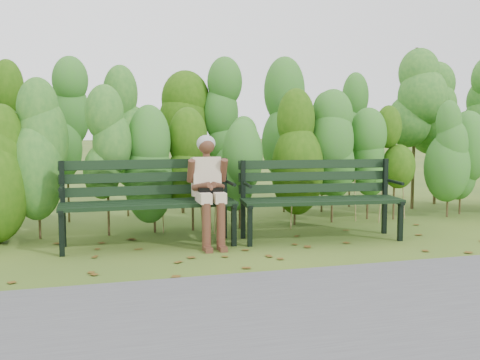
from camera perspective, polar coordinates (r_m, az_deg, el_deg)
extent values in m
plane|color=#35531C|center=(6.27, 0.87, -7.15)|extent=(80.00, 80.00, 0.00)
cube|color=#474749|center=(4.29, 9.53, -13.41)|extent=(60.00, 2.50, 0.01)
cylinder|color=#47381E|center=(7.23, -18.71, -2.48)|extent=(0.03, 0.03, 0.80)
ellipsoid|color=#2A6823|center=(7.17, -18.88, 2.58)|extent=(0.64, 0.64, 1.44)
cylinder|color=#47381E|center=(7.23, -13.86, -2.35)|extent=(0.03, 0.03, 0.80)
ellipsoid|color=#2A6823|center=(7.16, -13.99, 2.72)|extent=(0.64, 0.64, 1.44)
cylinder|color=#47381E|center=(7.27, -9.03, -2.20)|extent=(0.03, 0.03, 0.80)
ellipsoid|color=#2A6823|center=(7.21, -9.12, 2.84)|extent=(0.64, 0.64, 1.44)
cylinder|color=#47381E|center=(7.37, -4.30, -2.04)|extent=(0.03, 0.03, 0.80)
ellipsoid|color=#2A6823|center=(7.30, -4.34, 2.94)|extent=(0.64, 0.64, 1.44)
cylinder|color=#47381E|center=(7.51, 0.28, -1.87)|extent=(0.03, 0.03, 0.80)
ellipsoid|color=#2A6823|center=(7.45, 0.29, 3.01)|extent=(0.64, 0.64, 1.44)
cylinder|color=#47381E|center=(7.70, 4.67, -1.70)|extent=(0.03, 0.03, 0.80)
ellipsoid|color=#2A6823|center=(7.64, 4.71, 3.06)|extent=(0.64, 0.64, 1.44)
cylinder|color=#47381E|center=(7.93, 8.82, -1.53)|extent=(0.03, 0.03, 0.80)
ellipsoid|color=#2A6823|center=(7.87, 8.89, 3.10)|extent=(0.64, 0.64, 1.44)
cylinder|color=#47381E|center=(8.20, 12.71, -1.36)|extent=(0.03, 0.03, 0.80)
ellipsoid|color=#2A6823|center=(8.15, 12.81, 3.11)|extent=(0.64, 0.64, 1.44)
cylinder|color=#47381E|center=(8.51, 16.34, -1.19)|extent=(0.03, 0.03, 0.80)
ellipsoid|color=#2A6823|center=(8.46, 16.46, 3.12)|extent=(0.64, 0.64, 1.44)
cylinder|color=#47381E|center=(8.85, 19.70, -1.04)|extent=(0.03, 0.03, 0.80)
ellipsoid|color=#2A6823|center=(8.80, 19.84, 3.11)|extent=(0.64, 0.64, 1.44)
cylinder|color=#47381E|center=(9.21, 22.80, -0.89)|extent=(0.03, 0.03, 0.80)
ellipsoid|color=#2A6823|center=(9.17, 22.96, 3.09)|extent=(0.64, 0.64, 1.44)
cylinder|color=#47381E|center=(8.25, -22.19, -0.56)|extent=(0.04, 0.04, 1.10)
ellipsoid|color=#24510C|center=(8.21, -22.43, 5.56)|extent=(0.70, 0.70, 1.98)
cylinder|color=#47381E|center=(8.20, -16.85, -0.41)|extent=(0.04, 0.04, 1.10)
ellipsoid|color=#24510C|center=(8.15, -17.03, 5.75)|extent=(0.70, 0.70, 1.98)
cylinder|color=#47381E|center=(8.22, -11.49, -0.26)|extent=(0.04, 0.04, 1.10)
ellipsoid|color=#24510C|center=(8.17, -11.62, 5.88)|extent=(0.70, 0.70, 1.98)
cylinder|color=#47381E|center=(8.31, -6.20, -0.11)|extent=(0.04, 0.04, 1.10)
ellipsoid|color=#24510C|center=(8.26, -6.27, 5.97)|extent=(0.70, 0.70, 1.98)
cylinder|color=#47381E|center=(8.47, -1.07, 0.04)|extent=(0.04, 0.04, 1.10)
ellipsoid|color=#24510C|center=(8.42, -1.08, 6.00)|extent=(0.70, 0.70, 1.98)
cylinder|color=#47381E|center=(8.69, 3.83, 0.18)|extent=(0.04, 0.04, 1.10)
ellipsoid|color=#24510C|center=(8.65, 3.87, 5.98)|extent=(0.70, 0.70, 1.98)
cylinder|color=#47381E|center=(8.98, 8.45, 0.31)|extent=(0.04, 0.04, 1.10)
ellipsoid|color=#24510C|center=(8.94, 8.54, 5.93)|extent=(0.70, 0.70, 1.98)
cylinder|color=#47381E|center=(9.32, 12.77, 0.43)|extent=(0.04, 0.04, 1.10)
ellipsoid|color=#24510C|center=(9.28, 12.89, 5.84)|extent=(0.70, 0.70, 1.98)
cylinder|color=#47381E|center=(9.71, 16.76, 0.54)|extent=(0.04, 0.04, 1.10)
ellipsoid|color=#24510C|center=(9.67, 16.91, 5.74)|extent=(0.70, 0.70, 1.98)
cylinder|color=#47381E|center=(10.14, 20.42, 0.64)|extent=(0.04, 0.04, 1.10)
ellipsoid|color=#24510C|center=(10.10, 20.60, 5.61)|extent=(0.70, 0.70, 1.98)
cube|color=#593F14|center=(5.66, -9.58, -8.64)|extent=(0.10, 0.11, 0.01)
cube|color=#593F14|center=(5.72, -20.27, -8.78)|extent=(0.11, 0.10, 0.01)
cube|color=#593F14|center=(6.00, 0.38, -7.72)|extent=(0.07, 0.09, 0.01)
cube|color=#593F14|center=(6.30, -13.73, -7.23)|extent=(0.11, 0.11, 0.01)
cube|color=#593F14|center=(5.93, 12.49, -8.02)|extent=(0.08, 0.10, 0.01)
cube|color=#593F14|center=(6.80, -21.85, -6.53)|extent=(0.11, 0.10, 0.01)
cube|color=#593F14|center=(6.32, -13.13, -7.18)|extent=(0.09, 0.10, 0.01)
cube|color=#593F14|center=(5.55, 13.02, -9.02)|extent=(0.11, 0.11, 0.01)
cube|color=#593F14|center=(6.66, 12.16, -6.49)|extent=(0.11, 0.10, 0.01)
cube|color=#593F14|center=(6.04, 17.02, -7.89)|extent=(0.11, 0.11, 0.01)
cube|color=#593F14|center=(6.84, -10.13, -6.11)|extent=(0.11, 0.11, 0.01)
cube|color=#593F14|center=(5.38, -3.24, -9.34)|extent=(0.11, 0.11, 0.01)
cube|color=#593F14|center=(6.50, -7.30, -6.71)|extent=(0.10, 0.08, 0.01)
cube|color=#593F14|center=(7.05, 4.54, -5.68)|extent=(0.09, 0.11, 0.01)
cube|color=#593F14|center=(6.83, 10.50, -6.13)|extent=(0.11, 0.10, 0.01)
cube|color=#593F14|center=(7.17, 7.00, -5.50)|extent=(0.11, 0.11, 0.01)
cube|color=#593F14|center=(7.16, 12.90, -5.63)|extent=(0.07, 0.09, 0.01)
cube|color=#593F14|center=(6.36, 19.61, -7.28)|extent=(0.07, 0.09, 0.01)
cube|color=#593F14|center=(6.45, -6.44, -6.79)|extent=(0.10, 0.08, 0.01)
cube|color=#593F14|center=(5.25, 3.96, -9.71)|extent=(0.09, 0.11, 0.01)
cube|color=#593F14|center=(7.33, 18.93, -5.54)|extent=(0.11, 0.11, 0.01)
cube|color=#593F14|center=(5.10, -17.06, -10.45)|extent=(0.11, 0.11, 0.01)
cube|color=#593F14|center=(5.85, -1.85, -8.09)|extent=(0.11, 0.11, 0.01)
cube|color=#593F14|center=(5.63, 1.10, -8.63)|extent=(0.11, 0.11, 0.01)
cube|color=#593F14|center=(6.17, 19.42, -7.69)|extent=(0.11, 0.11, 0.01)
cube|color=#593F14|center=(7.33, 20.10, -5.57)|extent=(0.11, 0.11, 0.01)
cube|color=#593F14|center=(6.06, -0.58, -7.59)|extent=(0.10, 0.09, 0.01)
cube|color=#593F14|center=(6.09, -10.35, -7.61)|extent=(0.11, 0.11, 0.01)
cube|color=#593F14|center=(5.56, -7.26, -8.87)|extent=(0.11, 0.11, 0.01)
cube|color=#593F14|center=(6.50, 19.56, -7.01)|extent=(0.10, 0.08, 0.01)
cube|color=black|center=(6.24, -9.07, -2.69)|extent=(1.97, 0.14, 0.04)
cube|color=black|center=(6.37, -9.20, -2.51)|extent=(1.97, 0.14, 0.04)
cube|color=black|center=(6.50, -9.32, -2.34)|extent=(1.97, 0.14, 0.04)
cube|color=black|center=(6.64, -9.44, -2.18)|extent=(1.97, 0.14, 0.04)
cube|color=black|center=(6.72, -9.54, -1.04)|extent=(1.97, 0.09, 0.12)
cube|color=black|center=(6.72, -9.58, 0.27)|extent=(1.97, 0.09, 0.12)
cube|color=black|center=(6.73, -9.61, 1.58)|extent=(1.97, 0.09, 0.12)
cube|color=black|center=(6.24, -17.67, -5.19)|extent=(0.06, 0.06, 0.49)
cube|color=black|center=(6.66, -17.56, -2.35)|extent=(0.06, 0.06, 0.98)
cube|color=black|center=(6.42, -17.65, -2.85)|extent=(0.06, 0.55, 0.04)
cylinder|color=black|center=(6.33, -17.74, -0.77)|extent=(0.04, 0.41, 0.04)
cube|color=black|center=(6.43, -0.62, -4.59)|extent=(0.06, 0.06, 0.49)
cube|color=black|center=(6.84, -1.61, -1.86)|extent=(0.06, 0.06, 0.98)
cube|color=black|center=(6.60, -1.10, -2.34)|extent=(0.06, 0.55, 0.04)
cylinder|color=black|center=(6.52, -0.99, -0.31)|extent=(0.04, 0.41, 0.04)
cube|color=black|center=(6.61, 8.81, -2.32)|extent=(1.92, 0.32, 0.04)
cube|color=black|center=(6.74, 8.46, -2.16)|extent=(1.92, 0.32, 0.04)
cube|color=black|center=(6.86, 8.12, -2.01)|extent=(1.92, 0.32, 0.04)
cube|color=black|center=(6.99, 7.79, -1.86)|extent=(1.92, 0.32, 0.04)
cube|color=black|center=(7.07, 7.56, -0.82)|extent=(1.91, 0.27, 0.11)
cube|color=black|center=(7.07, 7.54, 0.40)|extent=(1.91, 0.27, 0.11)
cube|color=black|center=(7.07, 7.52, 1.61)|extent=(1.91, 0.27, 0.11)
cube|color=black|center=(6.41, 1.01, -4.67)|extent=(0.06, 0.06, 0.48)
cube|color=black|center=(6.82, 0.31, -2.00)|extent=(0.06, 0.06, 0.96)
cube|color=black|center=(6.58, 0.68, -2.47)|extent=(0.11, 0.53, 0.04)
cylinder|color=black|center=(6.50, 0.76, -0.50)|extent=(0.08, 0.40, 0.04)
cube|color=black|center=(6.98, 15.98, -4.04)|extent=(0.06, 0.06, 0.48)
cube|color=black|center=(7.35, 14.50, -1.61)|extent=(0.06, 0.06, 0.96)
cube|color=black|center=(7.13, 15.30, -2.03)|extent=(0.11, 0.53, 0.04)
cylinder|color=black|center=(7.06, 15.53, -0.21)|extent=(0.08, 0.40, 0.04)
cube|color=#B9AE88|center=(6.33, -3.73, -1.76)|extent=(0.13, 0.38, 0.12)
cube|color=#B9AE88|center=(6.36, -2.28, -1.71)|extent=(0.13, 0.38, 0.12)
cylinder|color=#522E1E|center=(6.23, -3.43, -4.77)|extent=(0.10, 0.10, 0.53)
cylinder|color=#522E1E|center=(6.26, -1.96, -4.70)|extent=(0.10, 0.10, 0.53)
cube|color=#522E1E|center=(6.20, -3.28, -7.04)|extent=(0.08, 0.18, 0.05)
cube|color=#522E1E|center=(6.24, -1.80, -6.96)|extent=(0.08, 0.18, 0.05)
cube|color=#B9AE88|center=(6.56, -3.46, 0.35)|extent=(0.33, 0.23, 0.47)
cylinder|color=#522E1E|center=(6.52, -3.44, 2.48)|extent=(0.08, 0.08, 0.09)
sphere|color=#522E1E|center=(6.50, -3.43, 3.51)|extent=(0.19, 0.19, 0.19)
ellipsoid|color=gray|center=(6.53, -3.47, 3.72)|extent=(0.22, 0.21, 0.20)
cylinder|color=#522E1E|center=(6.44, -5.00, 0.93)|extent=(0.08, 0.19, 0.28)
cylinder|color=#522E1E|center=(6.52, -1.70, 1.01)|extent=(0.08, 0.19, 0.28)
cylinder|color=#522E1E|center=(6.36, -3.95, -0.65)|extent=(0.21, 0.24, 0.12)
cylinder|color=#522E1E|center=(6.40, -2.28, -0.60)|extent=(0.21, 0.24, 0.12)
sphere|color=#522E1E|center=(6.33, -3.01, -0.84)|extent=(0.10, 0.10, 0.10)
cube|color=black|center=(6.35, -3.02, -1.40)|extent=(0.27, 0.11, 0.15)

